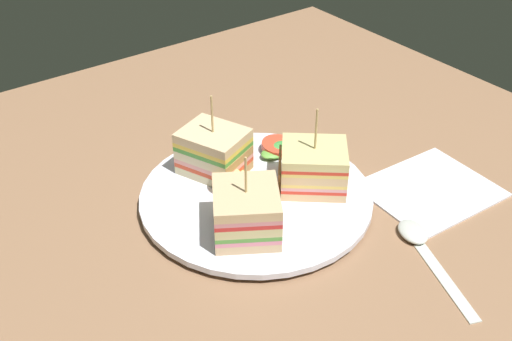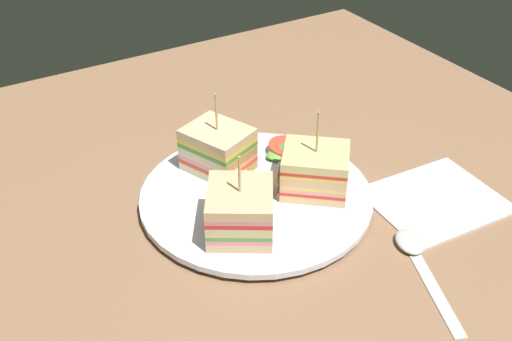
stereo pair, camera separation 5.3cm
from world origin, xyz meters
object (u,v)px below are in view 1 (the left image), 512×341
Objects in this scene: sandwich_wedge_0 at (313,167)px; sandwich_wedge_1 at (214,152)px; sandwich_wedge_2 at (246,212)px; spoon at (420,242)px; napkin at (430,189)px; plate at (256,197)px; chip_pile at (243,183)px.

sandwich_wedge_0 is 1.00× the size of sandwich_wedge_1.
spoon is (-13.60, 11.06, -3.28)cm from sandwich_wedge_2.
sandwich_wedge_1 is 0.70× the size of napkin.
sandwich_wedge_1 reaches higher than plate.
sandwich_wedge_1 is at bearing -78.95° from plate.
sandwich_wedge_0 is 1.33× the size of chip_pile.
sandwich_wedge_0 is at bearing 156.33° from plate.
sandwich_wedge_0 is 13.78cm from spoon.
chip_pile is at bearing 51.39° from spoon.
sandwich_wedge_2 is (10.43, 1.95, 0.01)cm from sandwich_wedge_0.
plate is 7.12cm from sandwich_wedge_1.
napkin is (-11.27, 7.48, -3.43)cm from sandwich_wedge_0.
sandwich_wedge_0 reaches higher than sandwich_wedge_2.
plate is 1.84× the size of napkin.
plate is 2.64× the size of sandwich_wedge_1.
sandwich_wedge_2 is 1.28× the size of chip_pile.
sandwich_wedge_1 is at bearing -84.13° from chip_pile.
sandwich_wedge_1 is 24.42cm from spoon.
spoon is at bearing 143.20° from sandwich_wedge_0.
sandwich_wedge_0 is 10.61cm from sandwich_wedge_2.
chip_pile is at bearing -62.50° from plate.
sandwich_wedge_1 is at bearing 14.72° from sandwich_wedge_2.
sandwich_wedge_0 reaches higher than chip_pile.
sandwich_wedge_0 is at bearing -47.65° from sandwich_wedge_2.
spoon is (-9.05, 15.59, -0.34)cm from plate.
sandwich_wedge_0 is 0.70× the size of spoon.
spoon is 1.00× the size of napkin.
sandwich_wedge_2 is (3.32, 10.82, -0.14)cm from sandwich_wedge_1.
sandwich_wedge_0 is 1.03× the size of sandwich_wedge_2.
sandwich_wedge_1 is (1.23, -6.30, 3.08)cm from plate.
chip_pile is 21.31cm from napkin.
napkin is (-21.70, 5.54, -3.44)cm from sandwich_wedge_2.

